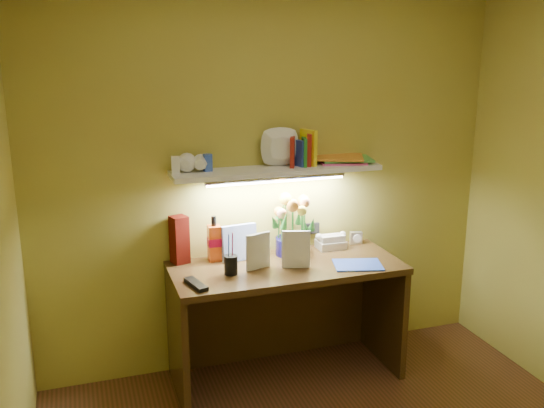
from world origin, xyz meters
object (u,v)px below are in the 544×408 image
Objects in this scene: desk at (286,321)px; whisky_bottle at (214,238)px; flower_bouquet at (293,226)px; desk_clock at (356,238)px; telephone at (331,240)px.

whisky_bottle reaches higher than desk.
flower_bouquet is at bearing -4.86° from whisky_bottle.
desk_clock is 0.28× the size of whisky_bottle.
whisky_bottle is (-0.40, 0.21, 0.52)m from desk.
desk is at bearing -28.34° from whisky_bottle.
desk_clock is at bearing 7.92° from flower_bouquet.
telephone is 0.20m from desk_clock.
flower_bouquet reaches higher than desk_clock.
flower_bouquet is 0.50m from whisky_bottle.
desk is 3.70× the size of flower_bouquet.
whisky_bottle is at bearing 179.29° from telephone.
desk_clock is at bearing 1.43° from whisky_bottle.
desk is 4.93× the size of whisky_bottle.
flower_bouquet is at bearing 59.55° from desk.
desk_clock is at bearing 22.31° from desk.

